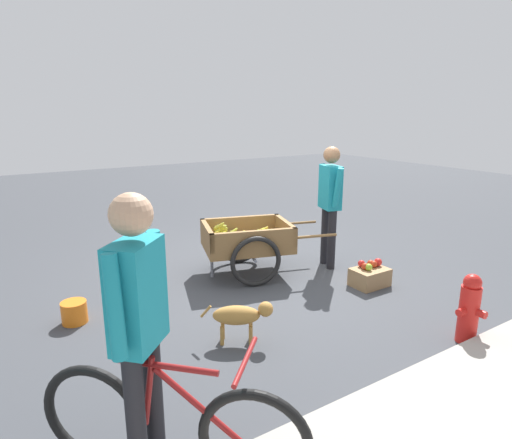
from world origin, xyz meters
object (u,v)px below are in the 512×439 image
fruit_cart (247,242)px  apple_crate (370,276)px  fire_hydrant (469,309)px  plastic_bucket (74,312)px  bicycle (170,425)px  cyclist_person (138,314)px  dog (241,315)px  vendor_person (330,196)px

fruit_cart → apple_crate: bearing=133.0°
fire_hydrant → plastic_bucket: (3.03, -2.34, -0.22)m
bicycle → cyclist_person: bearing=-44.8°
apple_crate → fire_hydrant: bearing=80.7°
fire_hydrant → bicycle: bearing=-0.2°
fruit_cart → dog: bearing=57.2°
bicycle → dog: bearing=-135.1°
fruit_cart → vendor_person: vendor_person is taller
fire_hydrant → apple_crate: (-0.23, -1.43, -0.21)m
cyclist_person → plastic_bucket: 2.41m
plastic_bucket → apple_crate: apple_crate is taller
vendor_person → apple_crate: (0.03, 0.81, -0.86)m
vendor_person → fire_hydrant: size_ratio=2.46×
cyclist_person → bicycle: bearing=135.2°
bicycle → plastic_bucket: (0.14, -2.33, -0.24)m
dog → fire_hydrant: 2.11m
fruit_cart → bicycle: (2.05, 2.57, -0.08)m
bicycle → dog: bicycle is taller
fruit_cart → dog: (0.94, 1.46, -0.16)m
fire_hydrant → fruit_cart: bearing=-71.9°
fruit_cart → plastic_bucket: size_ratio=7.11×
fruit_cart → fire_hydrant: bearing=108.1°
vendor_person → dog: bearing=28.8°
apple_crate → plastic_bucket: bearing=-15.7°
vendor_person → fire_hydrant: 2.35m
fruit_cart → fire_hydrant: (-0.84, 2.58, -0.10)m
bicycle → apple_crate: (-3.12, -1.42, -0.22)m
bicycle → cyclist_person: size_ratio=0.72×
apple_crate → dog: bearing=8.8°
apple_crate → vendor_person: bearing=-91.9°
fire_hydrant → cyclist_person: bearing=-2.2°
fruit_cart → vendor_person: bearing=162.9°
vendor_person → cyclist_person: 3.89m
dog → plastic_bucket: dog is taller
plastic_bucket → apple_crate: bearing=164.3°
bicycle → apple_crate: bicycle is taller
cyclist_person → dog: size_ratio=2.88×
bicycle → plastic_bucket: bearing=-86.6°
fruit_cart → cyclist_person: cyclist_person is taller
bicycle → fire_hydrant: size_ratio=1.82×
vendor_person → bicycle: bearing=35.3°
bicycle → fire_hydrant: bicycle is taller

